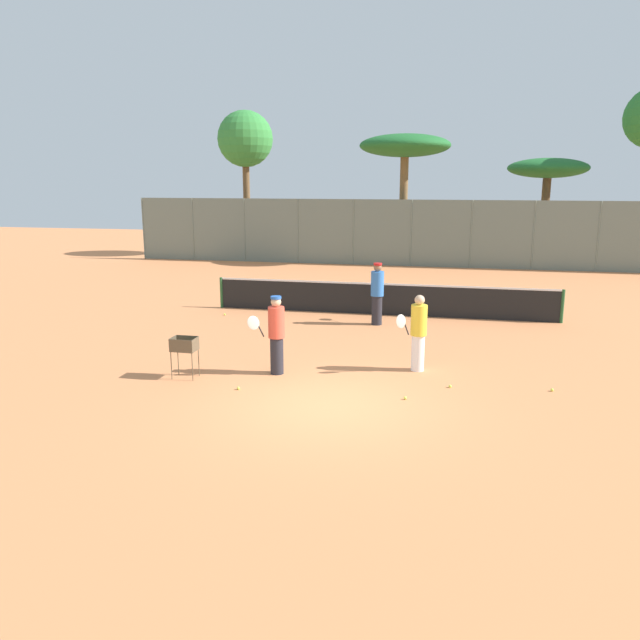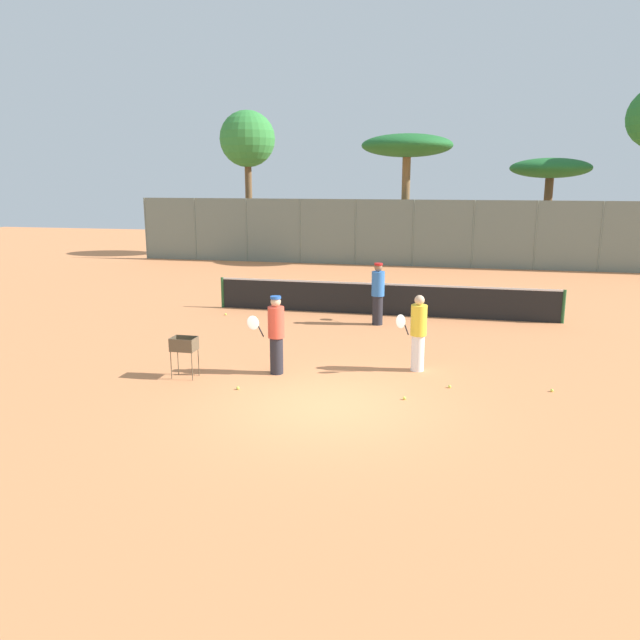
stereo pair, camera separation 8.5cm
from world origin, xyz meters
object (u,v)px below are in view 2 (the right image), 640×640
object	(u,v)px
player_white_outfit	(276,334)
player_red_cap	(378,293)
ball_cart	(185,347)
parked_car	(337,246)
player_yellow_shirt	(418,332)
tennis_net	(383,298)

from	to	relation	value
player_white_outfit	player_red_cap	bearing A→B (deg)	-143.75
ball_cart	parked_car	distance (m)	22.59
player_yellow_shirt	ball_cart	distance (m)	5.40
tennis_net	player_yellow_shirt	size ratio (longest dim) A/B	6.30
tennis_net	player_yellow_shirt	bearing A→B (deg)	-75.44
player_white_outfit	ball_cart	world-z (taller)	player_white_outfit
player_white_outfit	player_red_cap	size ratio (longest dim) A/B	0.95
player_red_cap	player_white_outfit	bearing A→B (deg)	163.83
player_white_outfit	parked_car	bearing A→B (deg)	-119.80
tennis_net	ball_cart	bearing A→B (deg)	-114.79
player_white_outfit	parked_car	distance (m)	22.02
player_yellow_shirt	ball_cart	world-z (taller)	player_yellow_shirt
player_yellow_shirt	ball_cart	xyz separation A→B (m)	(-5.13, -1.69, -0.22)
player_red_cap	player_yellow_shirt	bearing A→B (deg)	-160.91
player_red_cap	tennis_net	bearing A→B (deg)	0.75
tennis_net	ball_cart	distance (m)	8.50
player_yellow_shirt	parked_car	xyz separation A→B (m)	(-6.05, 20.88, -0.27)
player_white_outfit	tennis_net	bearing A→B (deg)	-140.37
tennis_net	player_red_cap	world-z (taller)	player_red_cap
player_white_outfit	ball_cart	size ratio (longest dim) A/B	1.95
tennis_net	parked_car	world-z (taller)	parked_car
tennis_net	player_yellow_shirt	distance (m)	6.23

